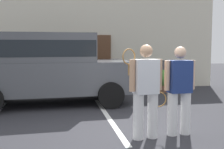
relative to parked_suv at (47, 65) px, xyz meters
The scene contains 7 objects.
ground_plane 3.79m from the parked_suv, 65.12° to the right, with size 40.00×40.00×0.00m, color #2D2D33.
parking_stripe_1 2.58m from the parked_suv, 50.34° to the right, with size 0.12×4.40×0.01m, color silver.
house_frontage 3.37m from the parked_suv, 62.71° to the left, with size 10.20×0.40×3.59m.
parked_suv is the anchor object (origin of this frame).
tennis_player_man 4.02m from the parked_suv, 62.02° to the right, with size 0.77×0.33×1.73m.
tennis_player_woman 4.30m from the parked_suv, 53.08° to the right, with size 0.89×0.30×1.69m.
potted_plant_by_porch 4.49m from the parked_suv, 21.11° to the left, with size 0.62×0.62×0.82m.
Camera 1 is at (-1.18, -5.43, 1.72)m, focal length 47.74 mm.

